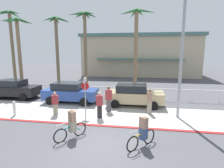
{
  "coord_description": "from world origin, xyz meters",
  "views": [
    {
      "loc": [
        1.65,
        -7.59,
        4.28
      ],
      "look_at": [
        -0.5,
        6.0,
        1.78
      ],
      "focal_mm": 29.48,
      "sensor_mm": 36.0,
      "label": 1
    }
  ],
  "objects_px": {
    "palm_tree_3": "(85,30)",
    "palm_tree_1": "(18,35)",
    "palm_tree_2": "(57,36)",
    "car_black_0": "(14,89)",
    "pedestrian_1": "(55,104)",
    "palm_tree_0": "(11,33)",
    "cyclist_yellow_0": "(143,132)",
    "pedestrian_0": "(100,106)",
    "cyclist_teal_1": "(72,125)",
    "car_tan_2": "(134,95)",
    "palm_tree_4": "(136,35)",
    "stop_sign_bike_lane": "(85,91)",
    "car_blue_1": "(70,92)",
    "bollard_1": "(14,108)",
    "pedestrian_3": "(149,102)",
    "pedestrian_2": "(109,100)",
    "streetlight_curb": "(183,51)"
  },
  "relations": [
    {
      "from": "palm_tree_1",
      "to": "palm_tree_4",
      "type": "xyz_separation_m",
      "value": [
        12.13,
        0.1,
        -0.11
      ]
    },
    {
      "from": "cyclist_teal_1",
      "to": "pedestrian_2",
      "type": "bearing_deg",
      "value": 75.87
    },
    {
      "from": "stop_sign_bike_lane",
      "to": "car_blue_1",
      "type": "distance_m",
      "value": 3.61
    },
    {
      "from": "car_tan_2",
      "to": "cyclist_teal_1",
      "type": "xyz_separation_m",
      "value": [
        -2.79,
        -6.0,
        -0.18
      ]
    },
    {
      "from": "bollard_1",
      "to": "palm_tree_4",
      "type": "bearing_deg",
      "value": 43.67
    },
    {
      "from": "bollard_1",
      "to": "car_tan_2",
      "type": "bearing_deg",
      "value": 24.33
    },
    {
      "from": "palm_tree_0",
      "to": "palm_tree_2",
      "type": "bearing_deg",
      "value": -1.73
    },
    {
      "from": "palm_tree_3",
      "to": "cyclist_teal_1",
      "type": "distance_m",
      "value": 14.22
    },
    {
      "from": "stop_sign_bike_lane",
      "to": "bollard_1",
      "type": "height_order",
      "value": "stop_sign_bike_lane"
    },
    {
      "from": "palm_tree_1",
      "to": "palm_tree_3",
      "type": "bearing_deg",
      "value": 24.29
    },
    {
      "from": "car_blue_1",
      "to": "pedestrian_3",
      "type": "relative_size",
      "value": 2.56
    },
    {
      "from": "stop_sign_bike_lane",
      "to": "car_blue_1",
      "type": "xyz_separation_m",
      "value": [
        -2.18,
        2.76,
        -0.81
      ]
    },
    {
      "from": "bollard_1",
      "to": "cyclist_yellow_0",
      "type": "bearing_deg",
      "value": -18.13
    },
    {
      "from": "bollard_1",
      "to": "palm_tree_3",
      "type": "height_order",
      "value": "palm_tree_3"
    },
    {
      "from": "palm_tree_3",
      "to": "stop_sign_bike_lane",
      "type": "bearing_deg",
      "value": -73.36
    },
    {
      "from": "cyclist_yellow_0",
      "to": "pedestrian_2",
      "type": "relative_size",
      "value": 0.82
    },
    {
      "from": "cyclist_teal_1",
      "to": "car_tan_2",
      "type": "bearing_deg",
      "value": 65.1
    },
    {
      "from": "palm_tree_2",
      "to": "car_black_0",
      "type": "height_order",
      "value": "palm_tree_2"
    },
    {
      "from": "palm_tree_2",
      "to": "streetlight_curb",
      "type": "bearing_deg",
      "value": -35.26
    },
    {
      "from": "palm_tree_2",
      "to": "car_tan_2",
      "type": "relative_size",
      "value": 1.83
    },
    {
      "from": "car_black_0",
      "to": "car_blue_1",
      "type": "height_order",
      "value": "same"
    },
    {
      "from": "car_blue_1",
      "to": "pedestrian_1",
      "type": "distance_m",
      "value": 3.07
    },
    {
      "from": "car_black_0",
      "to": "palm_tree_0",
      "type": "bearing_deg",
      "value": 125.69
    },
    {
      "from": "pedestrian_0",
      "to": "cyclist_teal_1",
      "type": "bearing_deg",
      "value": -103.8
    },
    {
      "from": "palm_tree_2",
      "to": "pedestrian_2",
      "type": "relative_size",
      "value": 4.4
    },
    {
      "from": "palm_tree_4",
      "to": "car_tan_2",
      "type": "bearing_deg",
      "value": -89.23
    },
    {
      "from": "palm_tree_4",
      "to": "streetlight_curb",
      "type": "bearing_deg",
      "value": -64.5
    },
    {
      "from": "pedestrian_1",
      "to": "pedestrian_2",
      "type": "xyz_separation_m",
      "value": [
        3.41,
        1.27,
        0.13
      ]
    },
    {
      "from": "car_blue_1",
      "to": "car_tan_2",
      "type": "xyz_separation_m",
      "value": [
        5.28,
        -0.1,
        0.0
      ]
    },
    {
      "from": "streetlight_curb",
      "to": "palm_tree_4",
      "type": "bearing_deg",
      "value": 115.5
    },
    {
      "from": "streetlight_curb",
      "to": "pedestrian_0",
      "type": "xyz_separation_m",
      "value": [
        -4.99,
        -0.63,
        -3.47
      ]
    },
    {
      "from": "palm_tree_2",
      "to": "cyclist_teal_1",
      "type": "bearing_deg",
      "value": -62.73
    },
    {
      "from": "palm_tree_4",
      "to": "car_black_0",
      "type": "relative_size",
      "value": 1.85
    },
    {
      "from": "palm_tree_4",
      "to": "cyclist_teal_1",
      "type": "height_order",
      "value": "palm_tree_4"
    },
    {
      "from": "streetlight_curb",
      "to": "palm_tree_3",
      "type": "xyz_separation_m",
      "value": [
        -8.8,
        9.0,
        2.25
      ]
    },
    {
      "from": "pedestrian_1",
      "to": "palm_tree_0",
      "type": "bearing_deg",
      "value": 136.75
    },
    {
      "from": "stop_sign_bike_lane",
      "to": "cyclist_yellow_0",
      "type": "height_order",
      "value": "stop_sign_bike_lane"
    },
    {
      "from": "cyclist_yellow_0",
      "to": "pedestrian_0",
      "type": "xyz_separation_m",
      "value": [
        -2.71,
        3.23,
        0.11
      ]
    },
    {
      "from": "palm_tree_0",
      "to": "palm_tree_3",
      "type": "bearing_deg",
      "value": 2.54
    },
    {
      "from": "bollard_1",
      "to": "cyclist_teal_1",
      "type": "bearing_deg",
      "value": -26.62
    },
    {
      "from": "palm_tree_1",
      "to": "car_black_0",
      "type": "xyz_separation_m",
      "value": [
        1.28,
        -3.04,
        -5.0
      ]
    },
    {
      "from": "cyclist_teal_1",
      "to": "cyclist_yellow_0",
      "type": "bearing_deg",
      "value": -4.35
    },
    {
      "from": "cyclist_yellow_0",
      "to": "pedestrian_0",
      "type": "relative_size",
      "value": 0.87
    },
    {
      "from": "stop_sign_bike_lane",
      "to": "pedestrian_2",
      "type": "height_order",
      "value": "stop_sign_bike_lane"
    },
    {
      "from": "car_black_0",
      "to": "pedestrian_3",
      "type": "relative_size",
      "value": 2.56
    },
    {
      "from": "palm_tree_3",
      "to": "palm_tree_1",
      "type": "bearing_deg",
      "value": -155.71
    },
    {
      "from": "stop_sign_bike_lane",
      "to": "cyclist_teal_1",
      "type": "xyz_separation_m",
      "value": [
        0.32,
        -3.34,
        -0.98
      ]
    },
    {
      "from": "stop_sign_bike_lane",
      "to": "car_blue_1",
      "type": "relative_size",
      "value": 0.58
    },
    {
      "from": "palm_tree_2",
      "to": "car_black_0",
      "type": "distance_m",
      "value": 7.57
    },
    {
      "from": "car_tan_2",
      "to": "pedestrian_2",
      "type": "relative_size",
      "value": 2.41
    }
  ]
}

